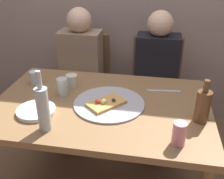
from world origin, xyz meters
TOP-DOWN VIEW (x-y plane):
  - dining_table at (0.00, 0.00)m, footprint 1.32×0.87m
  - pizza_tray at (0.05, -0.01)m, footprint 0.43×0.43m
  - pizza_slice_last at (0.04, -0.03)m, footprint 0.24×0.25m
  - wine_bottle at (0.58, -0.09)m, footprint 0.08×0.08m
  - beer_bottle at (-0.23, -0.31)m, footprint 0.07×0.07m
  - tumbler_near at (-0.24, 0.18)m, footprint 0.08×0.08m
  - tumbler_far at (-0.51, 0.18)m, footprint 0.07×0.07m
  - wine_glass at (-0.26, 0.06)m, footprint 0.07×0.07m
  - soda_can at (0.45, -0.31)m, footprint 0.07×0.07m
  - plate_stack at (-0.34, -0.17)m, footprint 0.22×0.22m
  - table_knife at (0.38, 0.22)m, footprint 0.22×0.04m
  - chair_left at (-0.35, 0.84)m, footprint 0.44×0.44m
  - chair_right at (0.32, 0.84)m, footprint 0.44×0.44m
  - guest_in_sweater at (-0.35, 0.68)m, footprint 0.36×0.56m
  - guest_in_beanie at (0.32, 0.68)m, footprint 0.36×0.56m

SIDE VIEW (x-z plane):
  - chair_left at x=-0.35m, z-range 0.06..0.96m
  - chair_right at x=0.32m, z-range 0.06..0.96m
  - guest_in_sweater at x=-0.35m, z-range 0.06..1.23m
  - guest_in_beanie at x=0.32m, z-range 0.06..1.23m
  - dining_table at x=0.00m, z-range 0.29..1.04m
  - table_knife at x=0.38m, z-range 0.75..0.76m
  - pizza_tray at x=0.05m, z-range 0.75..0.76m
  - plate_stack at x=-0.34m, z-range 0.75..0.78m
  - pizza_slice_last at x=0.04m, z-range 0.75..0.80m
  - tumbler_near at x=-0.24m, z-range 0.75..0.84m
  - tumbler_far at x=-0.51m, z-range 0.75..0.84m
  - wine_glass at x=-0.26m, z-range 0.75..0.87m
  - soda_can at x=0.45m, z-range 0.75..0.87m
  - wine_bottle at x=0.58m, z-range 0.72..0.97m
  - beer_bottle at x=-0.23m, z-range 0.71..1.04m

